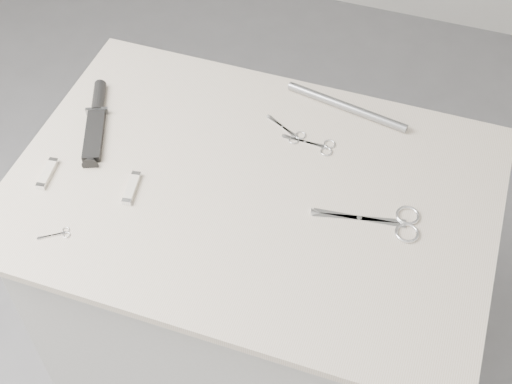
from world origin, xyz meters
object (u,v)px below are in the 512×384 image
(large_shears, at_px, (390,222))
(metal_rail, at_px, (347,107))
(plinth, at_px, (253,306))
(tiny_scissors, at_px, (59,234))
(embroidery_scissors_a, at_px, (318,145))
(pocket_knife_a, at_px, (132,188))
(pocket_knife_b, at_px, (47,173))
(sheathed_knife, at_px, (96,117))
(embroidery_scissors_b, at_px, (290,133))

(large_shears, xyz_separation_m, metal_rail, (-0.16, 0.29, 0.01))
(large_shears, distance_m, metal_rail, 0.33)
(plinth, relative_size, large_shears, 4.19)
(metal_rail, bearing_deg, tiny_scissors, -130.22)
(embroidery_scissors_a, height_order, pocket_knife_a, pocket_knife_a)
(plinth, xyz_separation_m, pocket_knife_b, (-0.42, -0.11, 0.48))
(sheathed_knife, bearing_deg, pocket_knife_a, -156.76)
(embroidery_scissors_b, height_order, tiny_scissors, same)
(embroidery_scissors_b, bearing_deg, plinth, -70.71)
(tiny_scissors, height_order, metal_rail, metal_rail)
(plinth, xyz_separation_m, metal_rail, (0.13, 0.29, 0.48))
(metal_rail, bearing_deg, embroidery_scissors_a, -103.30)
(large_shears, distance_m, pocket_knife_a, 0.53)
(embroidery_scissors_a, height_order, pocket_knife_b, pocket_knife_b)
(plinth, distance_m, embroidery_scissors_b, 0.50)
(embroidery_scissors_b, height_order, pocket_knife_b, pocket_knife_b)
(large_shears, xyz_separation_m, tiny_scissors, (-0.61, -0.24, -0.00))
(pocket_knife_b, bearing_deg, embroidery_scissors_a, -70.41)
(large_shears, bearing_deg, embroidery_scissors_a, 131.28)
(plinth, distance_m, pocket_knife_a, 0.54)
(embroidery_scissors_b, bearing_deg, pocket_knife_a, -106.48)
(pocket_knife_a, bearing_deg, large_shears, -90.40)
(embroidery_scissors_a, distance_m, sheathed_knife, 0.50)
(plinth, relative_size, embroidery_scissors_b, 8.86)
(sheathed_knife, distance_m, metal_rail, 0.56)
(large_shears, bearing_deg, pocket_knife_b, 179.30)
(tiny_scissors, height_order, pocket_knife_a, pocket_knife_a)
(large_shears, bearing_deg, plinth, 170.78)
(pocket_knife_a, relative_size, pocket_knife_b, 1.03)
(metal_rail, bearing_deg, pocket_knife_b, -143.90)
(embroidery_scissors_b, xyz_separation_m, pocket_knife_a, (-0.26, -0.26, 0.00))
(embroidery_scissors_a, distance_m, metal_rail, 0.13)
(plinth, bearing_deg, pocket_knife_a, -159.54)
(plinth, height_order, tiny_scissors, tiny_scissors)
(embroidery_scissors_b, distance_m, pocket_knife_a, 0.37)
(pocket_knife_a, xyz_separation_m, pocket_knife_b, (-0.18, -0.02, 0.00))
(tiny_scissors, distance_m, metal_rail, 0.69)
(large_shears, xyz_separation_m, embroidery_scissors_a, (-0.19, 0.16, -0.00))
(pocket_knife_a, bearing_deg, embroidery_scissors_b, -54.61)
(embroidery_scissors_a, relative_size, metal_rail, 0.40)
(embroidery_scissors_a, bearing_deg, pocket_knife_b, -150.89)
(pocket_knife_a, bearing_deg, sheathed_knife, 35.40)
(large_shears, bearing_deg, pocket_knife_a, -179.87)
(pocket_knife_a, bearing_deg, metal_rail, -53.67)
(tiny_scissors, height_order, sheathed_knife, sheathed_knife)
(embroidery_scissors_a, height_order, sheathed_knife, sheathed_knife)
(embroidery_scissors_a, distance_m, tiny_scissors, 0.57)
(plinth, distance_m, pocket_knife_b, 0.64)
(embroidery_scissors_a, bearing_deg, sheathed_knife, -168.57)
(embroidery_scissors_b, distance_m, tiny_scissors, 0.54)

